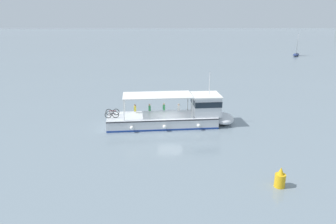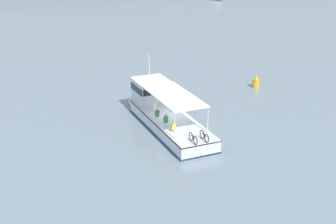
{
  "view_description": "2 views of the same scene",
  "coord_description": "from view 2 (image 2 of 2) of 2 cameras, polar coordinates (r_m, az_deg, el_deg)",
  "views": [
    {
      "loc": [
        30.22,
        -0.89,
        10.94
      ],
      "look_at": [
        -0.41,
        -0.16,
        1.4
      ],
      "focal_mm": 34.48,
      "sensor_mm": 36.0,
      "label": 1
    },
    {
      "loc": [
        -12.01,
        -33.33,
        15.17
      ],
      "look_at": [
        -0.41,
        -0.16,
        1.4
      ],
      "focal_mm": 49.38,
      "sensor_mm": 36.0,
      "label": 2
    }
  ],
  "objects": [
    {
      "name": "channel_buoy",
      "position": [
        48.88,
        10.79,
        3.63
      ],
      "size": [
        0.7,
        0.7,
        1.4
      ],
      "color": "gold",
      "rests_on": "ground"
    },
    {
      "name": "ground_plane",
      "position": [
        38.54,
        0.49,
        -1.78
      ],
      "size": [
        400.0,
        400.0,
        0.0
      ],
      "primitive_type": "plane",
      "color": "gray"
    },
    {
      "name": "ferry_main",
      "position": [
        38.75,
        -0.6,
        -0.03
      ],
      "size": [
        4.21,
        12.99,
        5.32
      ],
      "color": "silver",
      "rests_on": "ground"
    }
  ]
}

